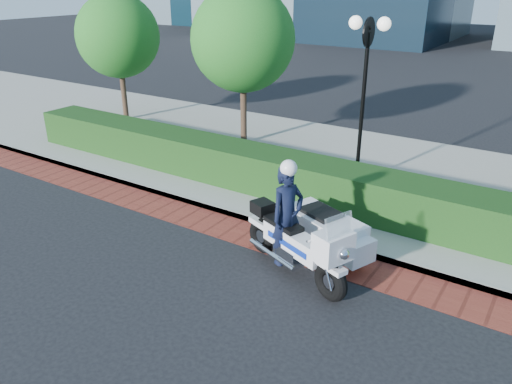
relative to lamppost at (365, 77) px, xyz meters
The scene contains 8 objects.
ground 6.07m from the lamppost, 100.89° to the right, with size 120.00×120.00×0.00m, color black.
brick_strip 4.84m from the lamppost, 105.12° to the right, with size 60.00×1.00×0.01m, color maroon.
sidewalk 3.16m from the lamppost, 141.34° to the left, with size 60.00×8.00×0.15m, color gray.
hedge_main 2.98m from the lamppost, 122.01° to the right, with size 18.00×1.20×1.00m, color #113413.
lamppost is the anchor object (origin of this frame).
tree_a 10.09m from the lamppost, behind, with size 3.00×3.00×4.58m.
tree_b 4.71m from the lamppost, 163.89° to the left, with size 3.20×3.20×4.89m.
police_motorcycle 4.71m from the lamppost, 80.71° to the right, with size 2.64×2.43×2.23m.
Camera 1 is at (5.47, -6.49, 5.20)m, focal length 35.00 mm.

